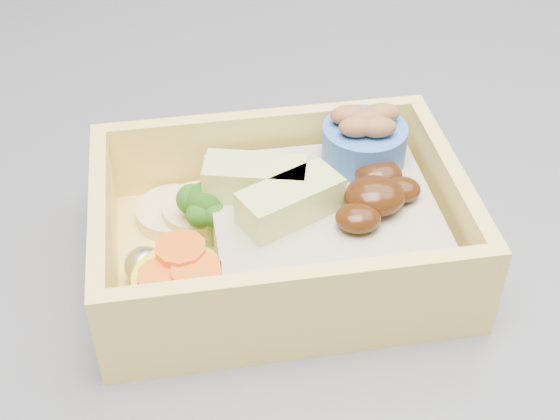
{
  "coord_description": "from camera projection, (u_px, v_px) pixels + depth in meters",
  "views": [
    {
      "loc": [
        -0.03,
        -0.54,
        1.23
      ],
      "look_at": [
        -0.0,
        -0.23,
        0.96
      ],
      "focal_mm": 50.0,
      "sensor_mm": 36.0,
      "label": 1
    }
  ],
  "objects": [
    {
      "name": "bento_box",
      "position": [
        290.0,
        225.0,
        0.42
      ],
      "size": [
        0.21,
        0.16,
        0.07
      ],
      "rotation": [
        0.0,
        0.0,
        0.08
      ],
      "color": "#F9D767",
      "rests_on": "island"
    }
  ]
}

